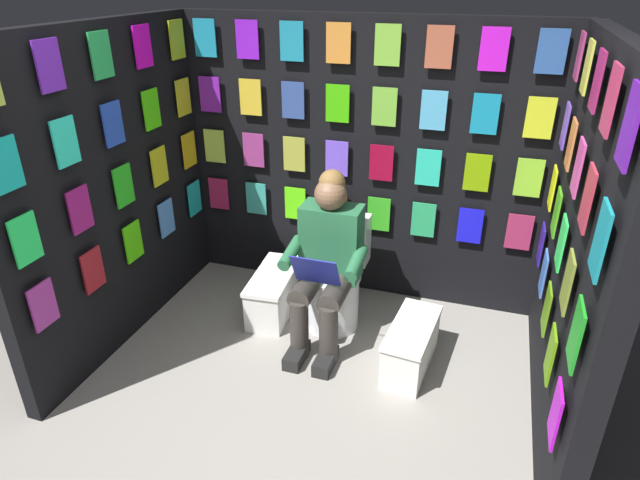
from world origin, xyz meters
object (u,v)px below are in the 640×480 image
comic_longbox_near (274,293)px  comic_longbox_far (411,346)px  person_reading (326,261)px  toilet (335,280)px

comic_longbox_near → comic_longbox_far: (-1.08, 0.32, -0.00)m
person_reading → comic_longbox_near: 0.65m
person_reading → comic_longbox_far: bearing=166.7°
comic_longbox_far → toilet: bearing=-25.5°
toilet → comic_longbox_far: bearing=149.0°
toilet → comic_longbox_far: (-0.62, 0.37, -0.17)m
toilet → person_reading: size_ratio=0.65×
toilet → person_reading: bearing=90.0°
toilet → person_reading: 0.35m
toilet → comic_longbox_near: bearing=6.9°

